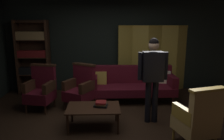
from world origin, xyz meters
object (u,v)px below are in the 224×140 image
object	(u,v)px
armchair_wing_right	(80,88)
book_tan_leather	(101,104)
coffee_table	(93,109)
book_black_cloth	(101,106)
velvet_couch	(132,83)
bookshelf	(33,55)
folding_screen	(154,57)
book_red_leather	(101,102)
armchair_gilt_accent	(198,118)
standing_figure	(153,73)
armchair_wing_left	(41,89)

from	to	relation	value
armchair_wing_right	book_tan_leather	size ratio (longest dim) A/B	5.56
coffee_table	book_black_cloth	bearing A→B (deg)	10.95
velvet_couch	book_black_cloth	distance (m)	1.67
bookshelf	book_tan_leather	world-z (taller)	bookshelf
folding_screen	book_red_leather	xyz separation A→B (m)	(-1.53, -2.31, -0.48)
folding_screen	velvet_couch	world-z (taller)	folding_screen
coffee_table	armchair_wing_right	size ratio (longest dim) A/B	0.96
armchair_wing_right	book_tan_leather	bearing A→B (deg)	-63.50
folding_screen	bookshelf	distance (m)	3.44
armchair_gilt_accent	standing_figure	world-z (taller)	standing_figure
armchair_wing_right	bookshelf	bearing A→B (deg)	139.08
coffee_table	armchair_wing_left	distance (m)	1.58
bookshelf	standing_figure	world-z (taller)	bookshelf
armchair_gilt_accent	velvet_couch	bearing A→B (deg)	109.16
armchair_wing_left	book_tan_leather	bearing A→B (deg)	-34.27
bookshelf	armchair_wing_right	size ratio (longest dim) A/B	1.97
armchair_wing_right	standing_figure	xyz separation A→B (m)	(1.50, -0.79, 0.54)
folding_screen	book_black_cloth	distance (m)	2.83
velvet_couch	book_black_cloth	xyz separation A→B (m)	(-0.79, -1.47, -0.01)
bookshelf	armchair_wing_left	xyz separation A→B (m)	(0.52, -1.27, -0.59)
bookshelf	armchair_wing_left	world-z (taller)	bookshelf
velvet_couch	book_tan_leather	world-z (taller)	velvet_couch
book_tan_leather	velvet_couch	bearing A→B (deg)	61.59
folding_screen	armchair_wing_left	xyz separation A→B (m)	(-2.92, -1.37, -0.50)
armchair_gilt_accent	book_red_leather	distance (m)	1.73
armchair_gilt_accent	book_tan_leather	bearing A→B (deg)	154.70
folding_screen	velvet_couch	size ratio (longest dim) A/B	1.01
coffee_table	book_tan_leather	distance (m)	0.17
standing_figure	armchair_gilt_accent	bearing A→B (deg)	-59.60
folding_screen	coffee_table	bearing A→B (deg)	-125.65
standing_figure	book_red_leather	distance (m)	1.16
coffee_table	velvet_couch	bearing A→B (deg)	57.95
armchair_wing_right	book_black_cloth	xyz separation A→B (m)	(0.49, -0.98, -0.05)
standing_figure	folding_screen	bearing A→B (deg)	76.20
velvet_couch	armchair_gilt_accent	bearing A→B (deg)	-70.84
velvet_couch	book_red_leather	distance (m)	1.67
folding_screen	standing_figure	bearing A→B (deg)	-103.80
folding_screen	armchair_wing_left	size ratio (longest dim) A/B	2.06
velvet_couch	coffee_table	world-z (taller)	velvet_couch
armchair_gilt_accent	book_red_leather	size ratio (longest dim) A/B	5.27
bookshelf	velvet_couch	size ratio (longest dim) A/B	0.97
bookshelf	book_red_leather	xyz separation A→B (m)	(1.91, -2.21, -0.58)
book_tan_leather	folding_screen	bearing A→B (deg)	56.41
standing_figure	book_black_cloth	distance (m)	1.19
book_tan_leather	book_red_leather	xyz separation A→B (m)	(-0.00, 0.00, 0.03)
armchair_wing_left	book_red_leather	world-z (taller)	armchair_wing_left
velvet_couch	standing_figure	bearing A→B (deg)	-80.19
folding_screen	book_black_cloth	bearing A→B (deg)	-123.59
armchair_gilt_accent	book_black_cloth	world-z (taller)	armchair_gilt_accent
armchair_gilt_accent	armchair_wing_left	xyz separation A→B (m)	(-2.94, 1.68, 0.00)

